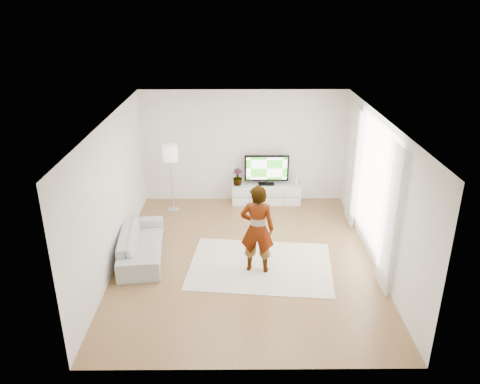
{
  "coord_description": "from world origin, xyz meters",
  "views": [
    {
      "loc": [
        -0.16,
        -8.07,
        4.8
      ],
      "look_at": [
        -0.1,
        0.4,
        1.27
      ],
      "focal_mm": 35.0,
      "sensor_mm": 36.0,
      "label": 1
    }
  ],
  "objects_px": {
    "media_console": "(266,194)",
    "player": "(257,229)",
    "television": "(267,169)",
    "floor_lamp": "(170,156)",
    "rug": "(260,266)",
    "sofa": "(141,243)"
  },
  "relations": [
    {
      "from": "player",
      "to": "media_console",
      "type": "bearing_deg",
      "value": -87.55
    },
    {
      "from": "player",
      "to": "floor_lamp",
      "type": "xyz_separation_m",
      "value": [
        -1.92,
        2.73,
        0.51
      ]
    },
    {
      "from": "television",
      "to": "sofa",
      "type": "xyz_separation_m",
      "value": [
        -2.63,
        -2.69,
        -0.6
      ]
    },
    {
      "from": "media_console",
      "to": "player",
      "type": "xyz_separation_m",
      "value": [
        -0.36,
        -3.19,
        0.64
      ]
    },
    {
      "from": "television",
      "to": "player",
      "type": "xyz_separation_m",
      "value": [
        -0.36,
        -3.22,
        -0.02
      ]
    },
    {
      "from": "rug",
      "to": "floor_lamp",
      "type": "relative_size",
      "value": 1.65
    },
    {
      "from": "media_console",
      "to": "rug",
      "type": "xyz_separation_m",
      "value": [
        -0.28,
        -3.04,
        -0.23
      ]
    },
    {
      "from": "television",
      "to": "floor_lamp",
      "type": "xyz_separation_m",
      "value": [
        -2.29,
        -0.48,
        0.5
      ]
    },
    {
      "from": "television",
      "to": "sofa",
      "type": "relative_size",
      "value": 0.54
    },
    {
      "from": "media_console",
      "to": "television",
      "type": "relative_size",
      "value": 1.55
    },
    {
      "from": "media_console",
      "to": "sofa",
      "type": "bearing_deg",
      "value": -134.66
    },
    {
      "from": "rug",
      "to": "sofa",
      "type": "height_order",
      "value": "sofa"
    },
    {
      "from": "rug",
      "to": "player",
      "type": "height_order",
      "value": "player"
    },
    {
      "from": "media_console",
      "to": "floor_lamp",
      "type": "height_order",
      "value": "floor_lamp"
    },
    {
      "from": "television",
      "to": "media_console",
      "type": "bearing_deg",
      "value": -90.0
    },
    {
      "from": "floor_lamp",
      "to": "media_console",
      "type": "bearing_deg",
      "value": 11.24
    },
    {
      "from": "sofa",
      "to": "floor_lamp",
      "type": "height_order",
      "value": "floor_lamp"
    },
    {
      "from": "television",
      "to": "sofa",
      "type": "bearing_deg",
      "value": -134.37
    },
    {
      "from": "player",
      "to": "sofa",
      "type": "xyz_separation_m",
      "value": [
        -2.27,
        0.52,
        -0.58
      ]
    },
    {
      "from": "television",
      "to": "rug",
      "type": "relative_size",
      "value": 0.41
    },
    {
      "from": "media_console",
      "to": "player",
      "type": "height_order",
      "value": "player"
    },
    {
      "from": "television",
      "to": "floor_lamp",
      "type": "bearing_deg",
      "value": -168.1
    }
  ]
}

